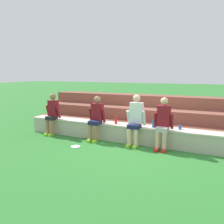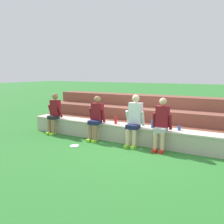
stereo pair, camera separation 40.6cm
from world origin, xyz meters
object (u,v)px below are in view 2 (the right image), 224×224
frisbee (74,146)px  person_center (134,119)px  person_far_left (54,112)px  plastic_cup_right_end (179,128)px  water_bottle_near_left (152,124)px  water_bottle_center_gap (116,120)px  person_left_of_center (96,117)px  person_right_of_center (161,123)px

frisbee → person_center: bearing=30.9°
person_far_left → frisbee: (1.46, -0.83, -0.72)m
person_far_left → plastic_cup_right_end: 4.09m
water_bottle_near_left → person_center: bearing=-157.4°
person_center → plastic_cup_right_end: person_center is taller
water_bottle_center_gap → person_center: bearing=-15.7°
person_far_left → person_left_of_center: bearing=-0.1°
person_center → plastic_cup_right_end: (1.18, 0.29, -0.19)m
water_bottle_center_gap → person_far_left: bearing=-174.2°
water_bottle_center_gap → plastic_cup_right_end: (1.87, 0.10, -0.05)m
plastic_cup_right_end → water_bottle_center_gap: bearing=-177.1°
person_far_left → water_bottle_center_gap: person_far_left is taller
person_left_of_center → person_right_of_center: size_ratio=0.96×
frisbee → person_far_left: bearing=150.2°
person_right_of_center → frisbee: bearing=-159.7°
person_far_left → person_center: (2.90, 0.03, 0.04)m
water_bottle_near_left → water_bottle_center_gap: water_bottle_center_gap is taller
plastic_cup_right_end → frisbee: 2.92m
person_left_of_center → water_bottle_center_gap: person_left_of_center is taller
water_bottle_near_left → water_bottle_center_gap: (-1.15, 0.00, 0.00)m
person_far_left → water_bottle_near_left: person_far_left is taller
person_right_of_center → person_center: bearing=177.2°
water_bottle_center_gap → frisbee: water_bottle_center_gap is taller
person_center → frisbee: person_center is taller
person_left_of_center → plastic_cup_right_end: (2.42, 0.32, -0.14)m
person_left_of_center → person_center: bearing=1.6°
person_left_of_center → water_bottle_near_left: bearing=7.5°
person_far_left → frisbee: bearing=-29.8°
person_center → person_right_of_center: person_center is taller
water_bottle_near_left → frisbee: bearing=-151.0°
person_center → water_bottle_center_gap: bearing=164.3°
person_left_of_center → person_center: size_ratio=0.94×
person_center → frisbee: bearing=-149.1°
person_far_left → water_bottle_center_gap: (2.21, 0.22, -0.10)m
water_bottle_near_left → frisbee: (-1.90, -1.06, -0.62)m
plastic_cup_right_end → frisbee: plastic_cup_right_end is taller
person_right_of_center → water_bottle_near_left: bearing=144.8°
person_left_of_center → water_bottle_near_left: person_left_of_center is taller
person_left_of_center → water_bottle_center_gap: 0.61m
person_center → water_bottle_center_gap: 0.72m
person_left_of_center → plastic_cup_right_end: bearing=7.6°
water_bottle_center_gap → frisbee: size_ratio=0.90×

